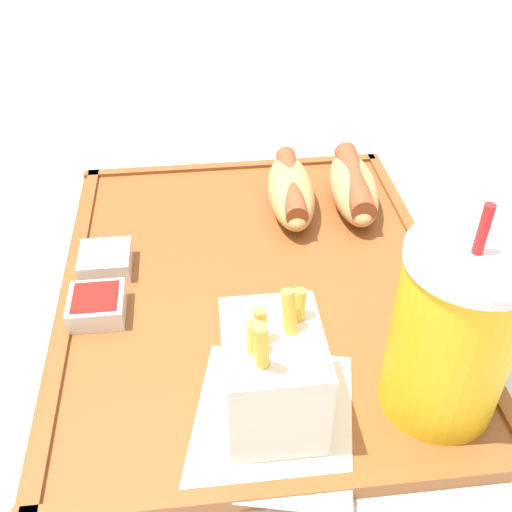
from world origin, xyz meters
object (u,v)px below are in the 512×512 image
(sauce_cup_ketchup, at_px, (97,305))
(hot_dog_near, at_px, (291,190))
(fries_carton, at_px, (279,374))
(soda_cup, at_px, (453,333))
(hot_dog_far, at_px, (353,186))
(sauce_cup_mayo, at_px, (105,260))

(sauce_cup_ketchup, bearing_deg, hot_dog_near, 126.94)
(sauce_cup_ketchup, bearing_deg, fries_carton, 49.61)
(soda_cup, relative_size, hot_dog_far, 1.27)
(soda_cup, xyz_separation_m, sauce_cup_ketchup, (-0.12, -0.26, -0.06))
(soda_cup, bearing_deg, hot_dog_far, 179.99)
(soda_cup, bearing_deg, fries_carton, -90.60)
(hot_dog_far, bearing_deg, soda_cup, -0.01)
(hot_dog_far, relative_size, sauce_cup_ketchup, 2.93)
(soda_cup, relative_size, sauce_cup_ketchup, 3.71)
(hot_dog_far, distance_m, sauce_cup_mayo, 0.27)
(hot_dog_near, relative_size, fries_carton, 1.16)
(fries_carton, bearing_deg, hot_dog_far, 155.64)
(sauce_cup_mayo, bearing_deg, hot_dog_far, 107.71)
(hot_dog_near, xyz_separation_m, fries_carton, (0.27, -0.05, 0.02))
(sauce_cup_mayo, bearing_deg, sauce_cup_ketchup, -2.01)
(fries_carton, xyz_separation_m, sauce_cup_ketchup, (-0.12, -0.14, -0.03))
(hot_dog_far, xyz_separation_m, sauce_cup_ketchup, (0.15, -0.26, -0.01))
(fries_carton, distance_m, sauce_cup_mayo, 0.23)
(soda_cup, height_order, hot_dog_near, soda_cup)
(soda_cup, height_order, fries_carton, soda_cup)
(hot_dog_near, height_order, sauce_cup_ketchup, hot_dog_near)
(sauce_cup_mayo, height_order, sauce_cup_ketchup, same)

